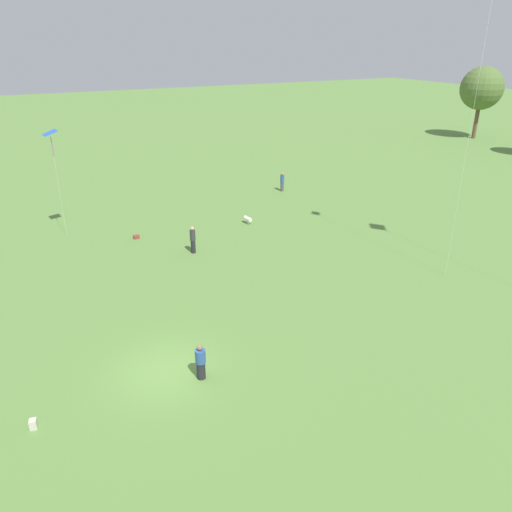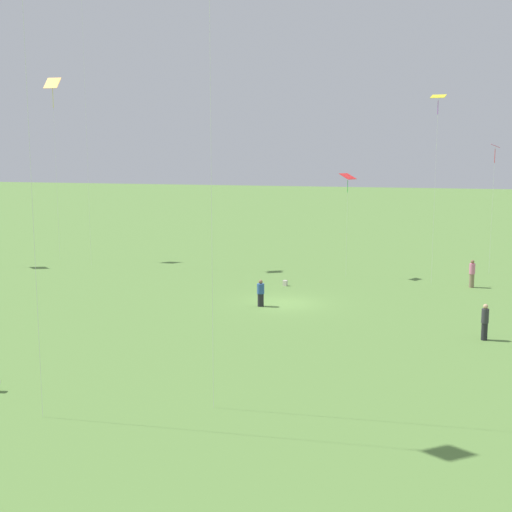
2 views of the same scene
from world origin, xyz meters
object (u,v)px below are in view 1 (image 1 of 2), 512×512
Objects in this scene: person_0 at (193,240)px; person_4 at (282,182)px; kite_9 at (51,137)px; dog_0 at (247,219)px; person_1 at (201,362)px; picnic_bag_1 at (33,424)px; picnic_bag_0 at (136,237)px.

person_0 is 1.05× the size of person_4.
kite_9 reaches higher than person_4.
person_4 is at bearing 136.22° from kite_9.
person_4 is at bearing 30.18° from dog_0.
person_0 is 6.48m from dog_0.
dog_0 is (6.19, -6.64, -0.49)m from person_4.
person_1 is 6.42m from picnic_bag_1.
picnic_bag_1 is (12.18, -10.81, -0.72)m from person_0.
picnic_bag_1 is (18.97, -3.99, -6.74)m from kite_9.
person_0 is 4.93m from picnic_bag_0.
person_0 is 13.07m from person_1.
person_1 reaches higher than picnic_bag_0.
person_4 is at bearing 20.57° from person_1.
kite_9 is 8.42m from picnic_bag_0.
person_1 reaches higher than dog_0.
kite_9 is at bearing -103.96° from person_4.
kite_9 is at bearing 151.35° from dog_0.
person_0 is 15.44m from person_4.
kite_9 is 19.96× the size of picnic_bag_1.
picnic_bag_1 is (-0.11, -6.39, -0.59)m from person_1.
kite_9 is at bearing 65.15° from person_1.
person_1 is at bearing -6.26° from picnic_bag_0.
picnic_bag_1 is at bearing -68.72° from person_4.
picnic_bag_0 is (-4.10, -2.62, -0.77)m from person_0.
person_1 is at bearing -59.35° from person_4.
person_4 is (-9.45, 12.21, -0.05)m from person_0.
dog_0 is at bearing 25.27° from person_1.
picnic_bag_0 is at bearing 153.31° from picnic_bag_1.
person_4 is at bearing 114.99° from person_0.
dog_0 reaches higher than picnic_bag_0.
person_4 is 9.09m from dog_0.
kite_9 is 17.78× the size of picnic_bag_0.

